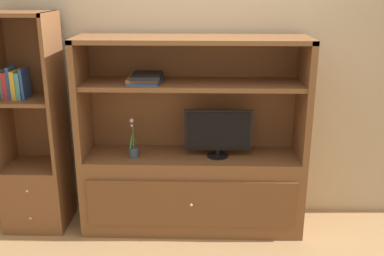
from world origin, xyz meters
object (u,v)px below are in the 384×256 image
at_px(media_console, 192,171).
at_px(potted_plant, 134,149).
at_px(bookshelf_tall, 35,161).
at_px(upright_book_row, 15,84).
at_px(magazine_stack, 145,78).
at_px(tv_monitor, 218,132).

bearing_deg(media_console, potted_plant, -171.64).
xyz_separation_m(media_console, bookshelf_tall, (-1.33, 0.01, 0.07)).
bearing_deg(upright_book_row, magazine_stack, -0.14).
distance_m(tv_monitor, upright_book_row, 1.67).
height_order(media_console, upright_book_row, media_console).
bearing_deg(media_console, magazine_stack, -178.58).
relative_size(potted_plant, upright_book_row, 1.30).
relative_size(media_console, magazine_stack, 5.21).
relative_size(tv_monitor, bookshelf_tall, 0.30).
distance_m(media_console, potted_plant, 0.53).
distance_m(media_console, tv_monitor, 0.42).
relative_size(potted_plant, bookshelf_tall, 0.18).
height_order(media_console, tv_monitor, media_console).
height_order(bookshelf_tall, upright_book_row, bookshelf_tall).
xyz_separation_m(magazine_stack, upright_book_row, (-1.05, 0.00, -0.05)).
distance_m(media_console, magazine_stack, 0.87).
height_order(potted_plant, magazine_stack, magazine_stack).
bearing_deg(bookshelf_tall, magazine_stack, -0.87).
xyz_separation_m(tv_monitor, magazine_stack, (-0.58, 0.03, 0.43)).
height_order(potted_plant, bookshelf_tall, bookshelf_tall).
distance_m(tv_monitor, bookshelf_tall, 1.57).
bearing_deg(magazine_stack, bookshelf_tall, 179.13).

